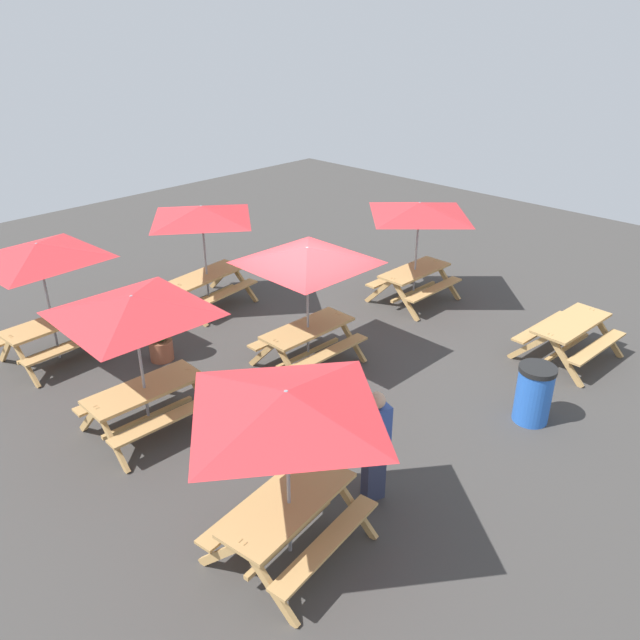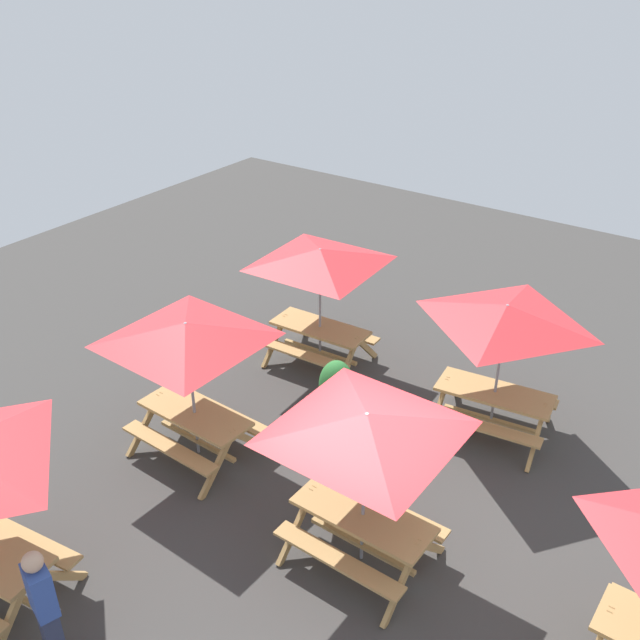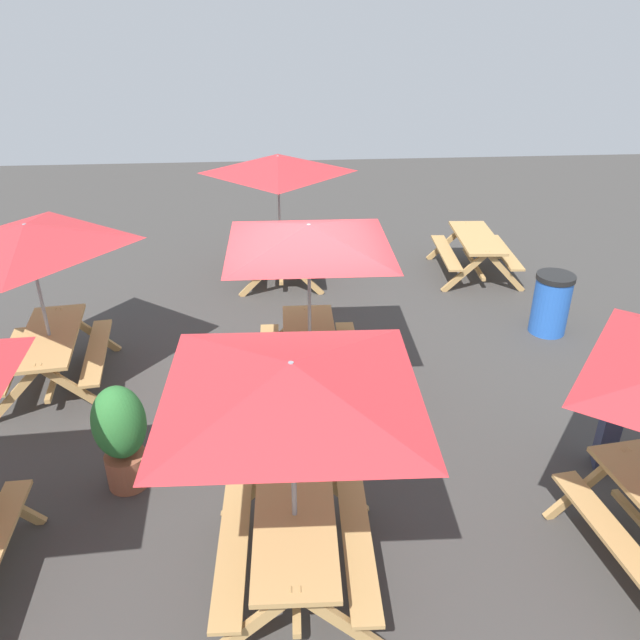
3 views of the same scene
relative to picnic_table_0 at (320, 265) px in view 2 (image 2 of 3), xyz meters
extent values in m
plane|color=#3D3A38|center=(3.31, -3.43, -1.99)|extent=(26.16, 26.16, 0.00)
cube|color=tan|center=(0.00, 0.00, -1.25)|extent=(1.83, 0.79, 0.05)
cube|color=tan|center=(0.03, -0.55, -1.54)|extent=(1.81, 0.35, 0.04)
cube|color=tan|center=(-0.03, 0.55, -1.54)|extent=(1.81, 0.35, 0.04)
cube|color=tan|center=(-0.76, -0.40, -1.62)|extent=(0.10, 0.80, 0.81)
cube|color=tan|center=(-0.80, 0.33, -1.62)|extent=(0.10, 0.80, 0.81)
cube|color=tan|center=(0.80, -0.33, -1.62)|extent=(0.10, 0.80, 0.81)
cube|color=tan|center=(0.76, 0.40, -1.62)|extent=(0.10, 0.80, 0.81)
cube|color=tan|center=(0.00, 0.00, -1.77)|extent=(1.56, 0.15, 0.06)
cylinder|color=gray|center=(0.00, 0.00, -0.84)|extent=(0.04, 0.04, 2.30)
pyramid|color=red|center=(0.00, 0.00, 0.17)|extent=(2.83, 2.83, 0.28)
cube|color=tan|center=(6.08, -2.87, -1.62)|extent=(0.07, 0.80, 0.81)
cube|color=tan|center=(3.16, -3.55, -1.25)|extent=(1.81, 0.73, 0.05)
cube|color=tan|center=(3.15, -4.10, -1.54)|extent=(1.80, 0.29, 0.04)
cube|color=tan|center=(3.16, -3.00, -1.54)|extent=(1.80, 0.29, 0.04)
cube|color=tan|center=(2.37, -3.91, -1.62)|extent=(0.07, 0.80, 0.81)
cube|color=tan|center=(2.38, -3.18, -1.62)|extent=(0.07, 0.80, 0.81)
cube|color=tan|center=(3.93, -3.93, -1.62)|extent=(0.07, 0.80, 0.81)
cube|color=tan|center=(3.94, -3.20, -1.62)|extent=(0.07, 0.80, 0.81)
cube|color=tan|center=(3.16, -3.55, -1.77)|extent=(1.56, 0.10, 0.06)
cylinder|color=gray|center=(3.16, -3.55, -0.84)|extent=(0.04, 0.04, 2.30)
pyramid|color=red|center=(3.16, -3.55, 0.17)|extent=(2.83, 2.83, 0.28)
cube|color=tan|center=(-0.04, -3.22, -1.25)|extent=(1.82, 0.76, 0.05)
cube|color=tan|center=(-0.06, -3.77, -1.54)|extent=(1.81, 0.32, 0.04)
cube|color=tan|center=(-0.02, -2.67, -1.54)|extent=(1.81, 0.32, 0.04)
cube|color=tan|center=(-0.83, -3.56, -1.62)|extent=(0.09, 0.80, 0.81)
cube|color=tan|center=(-0.81, -2.83, -1.62)|extent=(0.09, 0.80, 0.81)
cube|color=tan|center=(0.73, -3.61, -1.62)|extent=(0.09, 0.80, 0.81)
cube|color=tan|center=(0.75, -2.88, -1.62)|extent=(0.09, 0.80, 0.81)
cube|color=tan|center=(-0.04, -3.22, -1.77)|extent=(1.56, 0.12, 0.06)
cylinder|color=gray|center=(-0.04, -3.22, -0.84)|extent=(0.04, 0.04, 2.30)
pyramid|color=red|center=(-0.04, -3.22, 0.17)|extent=(2.83, 2.83, 0.28)
cube|color=tan|center=(-0.28, -6.08, -1.54)|extent=(1.82, 0.48, 0.04)
cube|color=tan|center=(0.61, -6.89, -1.62)|extent=(0.16, 0.80, 0.81)
cube|color=tan|center=(0.52, -6.17, -1.62)|extent=(0.16, 0.80, 0.81)
cube|color=tan|center=(3.44, -0.11, -1.25)|extent=(1.87, 0.92, 0.05)
cube|color=tan|center=(3.51, -0.66, -1.54)|extent=(1.82, 0.49, 0.04)
cube|color=tan|center=(3.37, 0.43, -1.54)|extent=(1.82, 0.49, 0.04)
cube|color=tan|center=(2.71, -0.57, -1.62)|extent=(0.16, 0.80, 0.81)
cube|color=tan|center=(2.62, 0.15, -1.62)|extent=(0.16, 0.80, 0.81)
cube|color=tan|center=(4.26, -0.37, -1.62)|extent=(0.16, 0.80, 0.81)
cube|color=tan|center=(4.16, 0.35, -1.62)|extent=(0.16, 0.80, 0.81)
cube|color=tan|center=(3.44, -0.11, -1.77)|extent=(1.56, 0.27, 0.06)
cylinder|color=gray|center=(3.44, -0.11, -0.84)|extent=(0.04, 0.04, 2.30)
pyramid|color=red|center=(3.44, -0.11, 0.17)|extent=(2.24, 2.24, 0.28)
cylinder|color=#935138|center=(1.34, -1.45, -1.79)|extent=(0.44, 0.44, 0.40)
ellipsoid|color=#2D7233|center=(1.34, -1.45, -1.17)|extent=(0.56, 0.56, 0.84)
cube|color=#2D334C|center=(1.21, -6.74, -1.56)|extent=(0.32, 0.26, 0.85)
cube|color=#334C99|center=(1.21, -6.74, -0.84)|extent=(0.41, 0.32, 0.60)
sphere|color=tan|center=(1.21, -6.74, -0.43)|extent=(0.22, 0.22, 0.22)
camera|label=1|loc=(-3.98, -10.79, 3.90)|focal=35.00mm
camera|label=2|loc=(6.50, -9.23, 5.16)|focal=40.00mm
camera|label=3|loc=(-4.06, -3.12, 2.76)|focal=35.00mm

